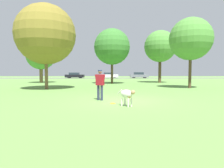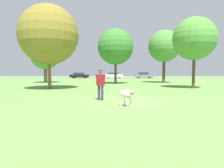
# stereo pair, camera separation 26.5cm
# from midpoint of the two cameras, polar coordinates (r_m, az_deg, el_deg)

# --- Properties ---
(ground_plane) EXTENTS (120.00, 120.00, 0.00)m
(ground_plane) POSITION_cam_midpoint_polar(r_m,az_deg,el_deg) (10.27, 3.29, -4.75)
(ground_plane) COLOR #608C42
(far_road_strip) EXTENTS (120.00, 6.00, 0.01)m
(far_road_strip) POSITION_cam_midpoint_polar(r_m,az_deg,el_deg) (48.13, 1.20, 1.70)
(far_road_strip) COLOR #5B5B59
(far_road_strip) RESTS_ON ground_plane
(person) EXTENTS (0.59, 0.47, 1.57)m
(person) POSITION_cam_midpoint_polar(r_m,az_deg,el_deg) (10.30, -2.56, 0.42)
(person) COLOR #2D334C
(person) RESTS_ON ground_plane
(dog) EXTENTS (0.74, 0.82, 0.72)m
(dog) POSITION_cam_midpoint_polar(r_m,az_deg,el_deg) (8.48, 5.07, -3.03)
(dog) COLOR silver
(dog) RESTS_ON ground_plane
(frisbee) EXTENTS (0.25, 0.25, 0.02)m
(frisbee) POSITION_cam_midpoint_polar(r_m,az_deg,el_deg) (9.27, 1.03, -5.58)
(frisbee) COLOR yellow
(frisbee) RESTS_ON ground_plane
(tree_near_left) EXTENTS (5.04, 5.04, 7.13)m
(tree_near_left) POSITION_cam_midpoint_polar(r_m,az_deg,el_deg) (18.14, -17.21, 13.28)
(tree_near_left) COLOR brown
(tree_near_left) RESTS_ON ground_plane
(tree_near_right) EXTENTS (3.81, 3.81, 6.34)m
(tree_near_right) POSITION_cam_midpoint_polar(r_m,az_deg,el_deg) (19.64, 22.84, 11.84)
(tree_near_right) COLOR #4C3826
(tree_near_right) RESTS_ON ground_plane
(tree_far_right) EXTENTS (4.29, 4.29, 7.10)m
(tree_far_right) POSITION_cam_midpoint_polar(r_m,az_deg,el_deg) (28.28, 14.96, 10.37)
(tree_far_right) COLOR #4C3826
(tree_far_right) RESTS_ON ground_plane
(tree_far_left) EXTENTS (3.96, 3.96, 5.77)m
(tree_far_left) POSITION_cam_midpoint_polar(r_m,az_deg,el_deg) (29.06, -18.30, 7.82)
(tree_far_left) COLOR brown
(tree_far_left) RESTS_ON ground_plane
(tree_mid_center) EXTENTS (4.47, 4.47, 6.84)m
(tree_mid_center) POSITION_cam_midpoint_polar(r_m,az_deg,el_deg) (25.22, 1.33, 10.57)
(tree_mid_center) COLOR #4C3826
(tree_mid_center) RESTS_ON ground_plane
(parked_car_black) EXTENTS (4.48, 1.91, 1.35)m
(parked_car_black) POSITION_cam_midpoint_polar(r_m,az_deg,el_deg) (48.54, -9.15, 2.44)
(parked_car_black) COLOR black
(parked_car_black) RESTS_ON ground_plane
(parked_car_white) EXTENTS (4.41, 1.73, 1.34)m
(parked_car_white) POSITION_cam_midpoint_polar(r_m,az_deg,el_deg) (48.23, 0.57, 2.49)
(parked_car_white) COLOR white
(parked_car_white) RESTS_ON ground_plane
(parked_car_grey) EXTENTS (4.37, 1.83, 1.41)m
(parked_car_grey) POSITION_cam_midpoint_polar(r_m,az_deg,el_deg) (48.31, 9.20, 2.48)
(parked_car_grey) COLOR slate
(parked_car_grey) RESTS_ON ground_plane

